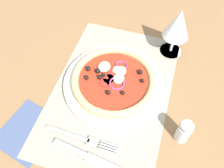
# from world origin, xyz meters

# --- Properties ---
(ground_plane) EXTENTS (1.90, 1.40, 0.02)m
(ground_plane) POSITION_xyz_m (0.00, 0.00, -0.01)
(ground_plane) COLOR olive
(placemat) EXTENTS (0.46, 0.30, 0.00)m
(placemat) POSITION_xyz_m (0.00, 0.00, 0.00)
(placemat) COLOR gray
(placemat) RESTS_ON ground_plane
(plate) EXTENTS (0.26, 0.26, 0.01)m
(plate) POSITION_xyz_m (-0.02, 0.00, 0.01)
(plate) COLOR white
(plate) RESTS_ON placemat
(pizza) EXTENTS (0.22, 0.22, 0.03)m
(pizza) POSITION_xyz_m (-0.02, 0.00, 0.03)
(pizza) COLOR tan
(pizza) RESTS_ON plate
(fork) EXTENTS (0.02, 0.18, 0.00)m
(fork) POSITION_xyz_m (0.15, -0.02, 0.01)
(fork) COLOR #B2B5BA
(fork) RESTS_ON placemat
(knife) EXTENTS (0.04, 0.20, 0.01)m
(knife) POSITION_xyz_m (0.19, 0.02, 0.01)
(knife) COLOR #B2B5BA
(knife) RESTS_ON placemat
(wine_glass) EXTENTS (0.07, 0.07, 0.15)m
(wine_glass) POSITION_xyz_m (-0.19, 0.13, 0.10)
(wine_glass) COLOR silver
(wine_glass) RESTS_ON ground_plane
(napkin) EXTENTS (0.16, 0.15, 0.00)m
(napkin) POSITION_xyz_m (0.17, -0.16, 0.00)
(napkin) COLOR #425175
(napkin) RESTS_ON ground_plane
(pepper_shaker) EXTENTS (0.03, 0.03, 0.07)m
(pepper_shaker) POSITION_xyz_m (0.07, 0.19, 0.03)
(pepper_shaker) COLOR silver
(pepper_shaker) RESTS_ON ground_plane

